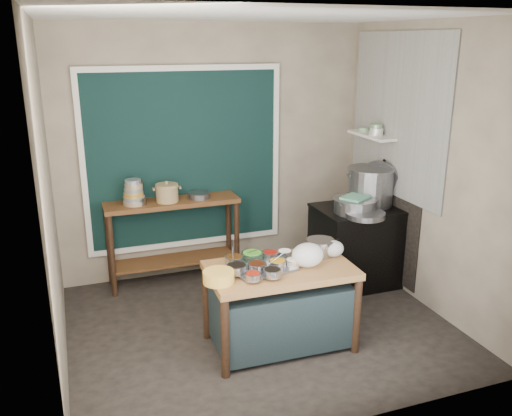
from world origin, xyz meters
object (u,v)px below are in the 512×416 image
object	(u,v)px
utensil_cup	(140,201)
ceramic_crock	(167,194)
stove_block	(357,247)
yellow_basin	(219,277)
condiment_tray	(262,268)
prep_table	(280,307)
stock_pot	(370,186)
saucepan	(320,247)
steamer	(355,205)
back_counter	(174,241)

from	to	relation	value
utensil_cup	ceramic_crock	size ratio (longest dim) A/B	0.52
stove_block	yellow_basin	distance (m)	2.18
condiment_tray	prep_table	bearing A→B (deg)	-2.00
prep_table	stove_block	distance (m)	1.59
ceramic_crock	stock_pot	distance (m)	2.20
stove_block	condiment_tray	bearing A→B (deg)	-148.04
yellow_basin	saucepan	distance (m)	1.06
prep_table	saucepan	bearing A→B (deg)	18.79
stock_pot	steamer	bearing A→B (deg)	-145.95
prep_table	stock_pot	world-z (taller)	stock_pot
back_counter	saucepan	distance (m)	1.87
back_counter	condiment_tray	size ratio (longest dim) A/B	2.81
prep_table	condiment_tray	bearing A→B (deg)	179.41
steamer	back_counter	bearing A→B (deg)	153.93
prep_table	utensil_cup	world-z (taller)	utensil_cup
prep_table	back_counter	size ratio (longest dim) A/B	0.86
saucepan	prep_table	bearing A→B (deg)	175.91
stove_block	yellow_basin	xyz separation A→B (m)	(-1.88, -1.03, 0.37)
back_counter	steamer	size ratio (longest dim) A/B	3.03
yellow_basin	steamer	distance (m)	1.97
prep_table	saucepan	size ratio (longest dim) A/B	4.71
saucepan	ceramic_crock	world-z (taller)	ceramic_crock
condiment_tray	saucepan	xyz separation A→B (m)	(0.61, 0.13, 0.06)
condiment_tray	ceramic_crock	xyz separation A→B (m)	(-0.49, 1.61, 0.28)
back_counter	ceramic_crock	size ratio (longest dim) A/B	5.64
yellow_basin	utensil_cup	bearing A→B (deg)	102.00
stove_block	ceramic_crock	bearing A→B (deg)	160.31
ceramic_crock	steamer	size ratio (longest dim) A/B	0.54
back_counter	stove_block	xyz separation A→B (m)	(1.90, -0.73, -0.05)
saucepan	utensil_cup	distance (m)	2.02
back_counter	steamer	distance (m)	2.02
ceramic_crock	stock_pot	xyz separation A→B (m)	(2.11, -0.64, 0.05)
steamer	condiment_tray	bearing A→B (deg)	-149.63
saucepan	ceramic_crock	bearing A→B (deg)	105.06
prep_table	back_counter	world-z (taller)	back_counter
back_counter	yellow_basin	world-z (taller)	back_counter
utensil_cup	ceramic_crock	xyz separation A→B (m)	(0.29, 0.02, 0.05)
prep_table	ceramic_crock	distance (m)	1.87
utensil_cup	steamer	size ratio (longest dim) A/B	0.28
prep_table	stock_pot	distance (m)	1.89
prep_table	utensil_cup	xyz separation A→B (m)	(-0.94, 1.60, 0.62)
steamer	yellow_basin	bearing A→B (deg)	-152.78
back_counter	stove_block	bearing A→B (deg)	-21.02
yellow_basin	steamer	size ratio (longest dim) A/B	0.53
utensil_cup	stock_pot	bearing A→B (deg)	-14.41
prep_table	ceramic_crock	size ratio (longest dim) A/B	4.86
stove_block	condiment_tray	distance (m)	1.76
yellow_basin	stock_pot	size ratio (longest dim) A/B	0.48
prep_table	back_counter	distance (m)	1.76
prep_table	yellow_basin	distance (m)	0.73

